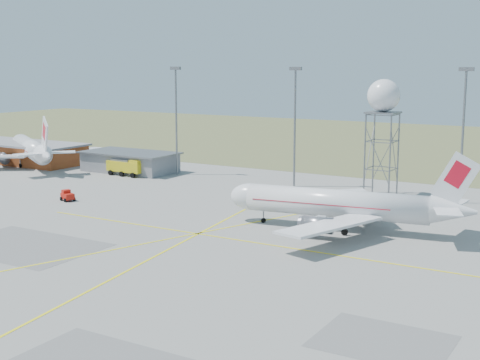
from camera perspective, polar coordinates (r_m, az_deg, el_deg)
The scene contains 12 objects.
ground at distance 58.40m, azimuth -15.91°, elevation -11.47°, with size 400.00×400.00×0.00m, color gray.
grass_strip at distance 182.63m, azimuth 17.79°, elevation 2.79°, with size 400.00×120.00×0.03m, color #566538.
building_orange at distance 152.96m, azimuth -18.53°, elevation 2.28°, with size 33.00×12.00×4.30m.
building_grey at distance 133.40m, azimuth -9.38°, elevation 1.54°, with size 19.00×10.00×3.90m.
mast_a at distance 127.76m, azimuth -5.47°, elevation 5.83°, with size 2.20×0.50×20.50m.
mast_b at distance 114.85m, azimuth 4.71°, elevation 5.40°, with size 2.20×0.50×20.50m.
mast_c at distance 105.66m, azimuth 18.52°, elevation 4.54°, with size 2.20×0.50×20.50m.
airliner_main at distance 85.82m, azimuth 8.56°, elevation -2.08°, with size 31.75×30.60×10.81m.
airliner_far at distance 145.46m, azimuth -17.35°, elevation 2.51°, with size 30.68×28.12×11.40m.
radar_tower at distance 108.64m, azimuth 12.06°, elevation 4.11°, with size 5.15×5.15×18.64m.
fire_truck at distance 128.70m, azimuth -9.59°, elevation 1.05°, with size 8.16×3.55×3.21m.
baggage_tug at distance 106.96m, azimuth -14.51°, elevation -1.39°, with size 2.53×2.32×1.69m.
Camera 1 is at (40.15, -36.95, 20.81)m, focal length 50.00 mm.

